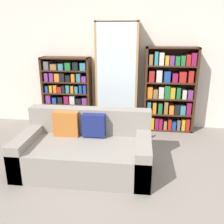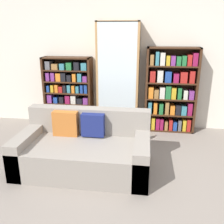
{
  "view_description": "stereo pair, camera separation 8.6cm",
  "coord_description": "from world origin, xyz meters",
  "px_view_note": "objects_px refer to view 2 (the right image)",
  "views": [
    {
      "loc": [
        0.28,
        -2.55,
        1.86
      ],
      "look_at": [
        -0.17,
        1.27,
        0.59
      ],
      "focal_mm": 40.0,
      "sensor_mm": 36.0,
      "label": 1
    },
    {
      "loc": [
        0.37,
        -2.54,
        1.86
      ],
      "look_at": [
        -0.17,
        1.27,
        0.59
      ],
      "focal_mm": 40.0,
      "sensor_mm": 36.0,
      "label": 2
    }
  ],
  "objects_px": {
    "bookshelf_left": "(69,93)",
    "couch": "(84,150)",
    "wine_bottle": "(143,133)",
    "bookshelf_right": "(170,92)",
    "display_cabinet": "(118,78)"
  },
  "relations": [
    {
      "from": "bookshelf_left",
      "to": "couch",
      "type": "bearing_deg",
      "value": -66.19
    },
    {
      "from": "bookshelf_left",
      "to": "wine_bottle",
      "type": "bearing_deg",
      "value": -22.36
    },
    {
      "from": "bookshelf_right",
      "to": "wine_bottle",
      "type": "relative_size",
      "value": 4.4
    },
    {
      "from": "couch",
      "to": "bookshelf_left",
      "type": "distance_m",
      "value": 1.79
    },
    {
      "from": "couch",
      "to": "wine_bottle",
      "type": "bearing_deg",
      "value": 50.9
    },
    {
      "from": "bookshelf_left",
      "to": "bookshelf_right",
      "type": "distance_m",
      "value": 1.97
    },
    {
      "from": "display_cabinet",
      "to": "bookshelf_right",
      "type": "height_order",
      "value": "display_cabinet"
    },
    {
      "from": "bookshelf_right",
      "to": "wine_bottle",
      "type": "distance_m",
      "value": 0.99
    },
    {
      "from": "display_cabinet",
      "to": "couch",
      "type": "bearing_deg",
      "value": -100.12
    },
    {
      "from": "bookshelf_left",
      "to": "bookshelf_right",
      "type": "relative_size",
      "value": 0.87
    },
    {
      "from": "bookshelf_left",
      "to": "wine_bottle",
      "type": "xyz_separation_m",
      "value": [
        1.5,
        -0.62,
        -0.52
      ]
    },
    {
      "from": "bookshelf_left",
      "to": "display_cabinet",
      "type": "relative_size",
      "value": 0.68
    },
    {
      "from": "wine_bottle",
      "to": "display_cabinet",
      "type": "bearing_deg",
      "value": 130.48
    },
    {
      "from": "couch",
      "to": "bookshelf_right",
      "type": "distance_m",
      "value": 2.09
    },
    {
      "from": "couch",
      "to": "display_cabinet",
      "type": "relative_size",
      "value": 0.89
    }
  ]
}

